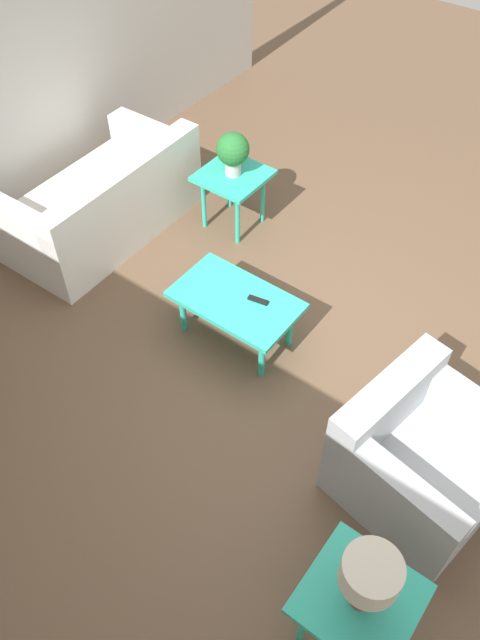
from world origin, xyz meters
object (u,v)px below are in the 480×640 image
Objects in this scene: side_table_plant at (233,181)px; side_table_lamp at (358,603)px; coffee_table at (236,303)px; potted_plant at (233,151)px; sofa at (104,204)px; armchair at (418,457)px; table_lamp at (370,577)px.

side_table_lamp is (-2.67, 2.46, 0.00)m from side_table_plant.
side_table_plant reaches higher than coffee_table.
potted_plant is (0.86, -1.10, 0.41)m from coffee_table.
sofa is at bearing -25.43° from side_table_lamp.
table_lamp reaches higher than armchair.
coffee_table is (1.67, -0.32, 0.07)m from armchair.
coffee_table is at bearing 128.02° from potted_plant.
side_table_lamp reaches higher than coffee_table.
table_lamp reaches higher than side_table_lamp.
sofa is 1.27m from potted_plant.
side_table_lamp is 1.44× the size of potted_plant.
potted_plant is at bearing 70.46° from armchair.
side_table_plant is 1.36× the size of table_lamp.
sofa is 1.18m from side_table_plant.
armchair is 1.13× the size of coffee_table.
side_table_plant is at bearing 130.29° from sofa.
armchair is at bearing 150.66° from side_table_plant.
side_table_plant is (0.86, -1.10, 0.10)m from coffee_table.
potted_plant is 0.95× the size of table_lamp.
coffee_table is at bearing 78.09° from sofa.
table_lamp is at bearing -162.30° from armchair.
side_table_plant is 1.44× the size of potted_plant.
armchair reaches higher than coffee_table.
sofa is 3.18× the size of side_table_lamp.
sofa is at bearing 41.63° from side_table_plant.
table_lamp reaches higher than side_table_plant.
armchair reaches higher than side_table_plant.
coffee_table is 1.67× the size of side_table_plant.
armchair is at bearing 150.66° from potted_plant.
coffee_table is at bearing -36.95° from table_lamp.
armchair is at bearing 169.17° from coffee_table.
side_table_plant is 3.65m from table_lamp.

